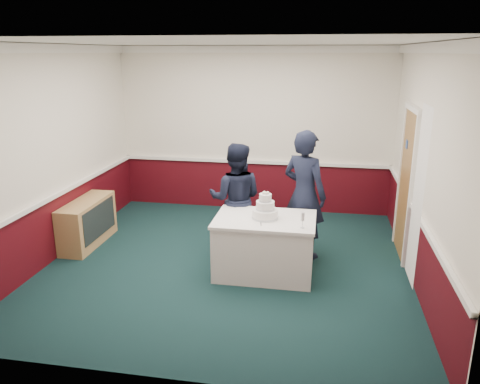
% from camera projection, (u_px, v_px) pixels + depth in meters
% --- Properties ---
extents(ground, '(5.00, 5.00, 0.00)m').
position_uv_depth(ground, '(227.00, 263.00, 6.65)').
color(ground, '#11292A').
rests_on(ground, ground).
extents(room_shell, '(5.00, 5.00, 3.00)m').
position_uv_depth(room_shell, '(240.00, 119.00, 6.65)').
color(room_shell, silver).
rests_on(room_shell, ground).
extents(sideboard, '(0.41, 1.20, 0.70)m').
position_uv_depth(sideboard, '(88.00, 222.00, 7.24)').
color(sideboard, '#A3854F').
rests_on(sideboard, ground).
extents(cake_table, '(1.32, 0.92, 0.79)m').
position_uv_depth(cake_table, '(265.00, 245.00, 6.26)').
color(cake_table, white).
rests_on(cake_table, ground).
extents(wedding_cake, '(0.35, 0.35, 0.36)m').
position_uv_depth(wedding_cake, '(265.00, 210.00, 6.11)').
color(wedding_cake, white).
rests_on(wedding_cake, cake_table).
extents(cake_knife, '(0.05, 0.22, 0.00)m').
position_uv_depth(cake_knife, '(261.00, 223.00, 5.96)').
color(cake_knife, silver).
rests_on(cake_knife, cake_table).
extents(champagne_flute, '(0.05, 0.05, 0.21)m').
position_uv_depth(champagne_flute, '(303.00, 217.00, 5.76)').
color(champagne_flute, silver).
rests_on(champagne_flute, cake_table).
extents(person_man, '(0.83, 0.65, 1.65)m').
position_uv_depth(person_man, '(236.00, 199.00, 6.83)').
color(person_man, black).
rests_on(person_man, ground).
extents(person_woman, '(0.81, 0.73, 1.87)m').
position_uv_depth(person_woman, '(304.00, 195.00, 6.67)').
color(person_woman, black).
rests_on(person_woman, ground).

